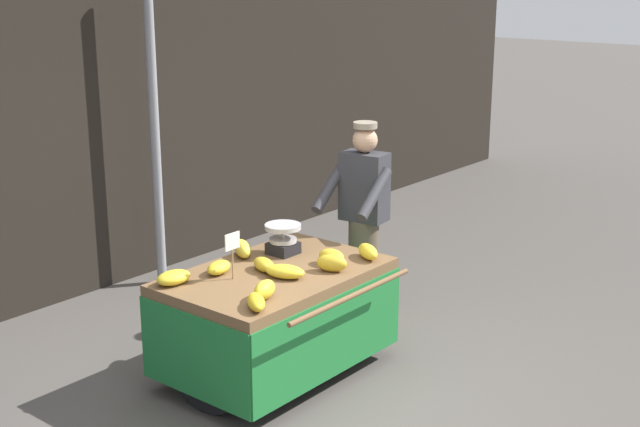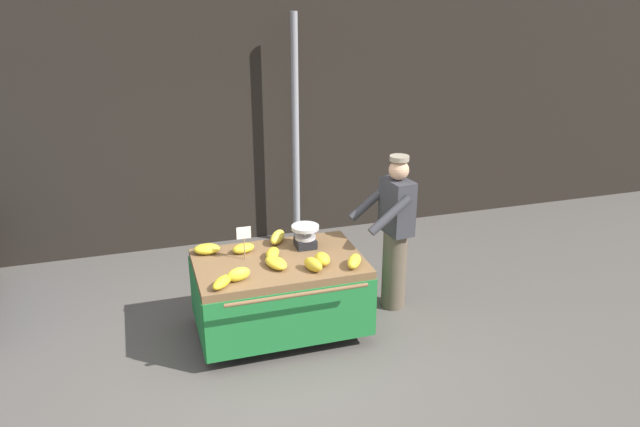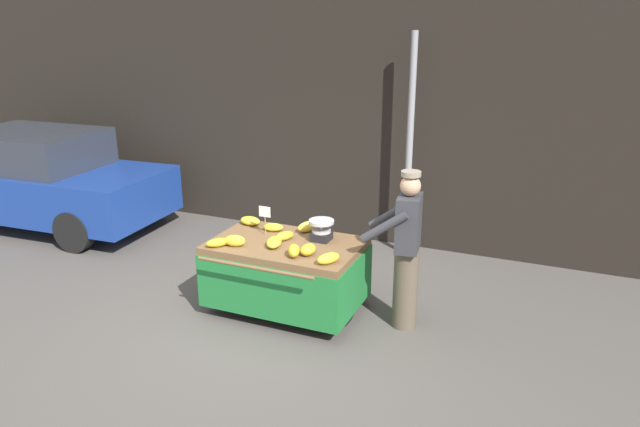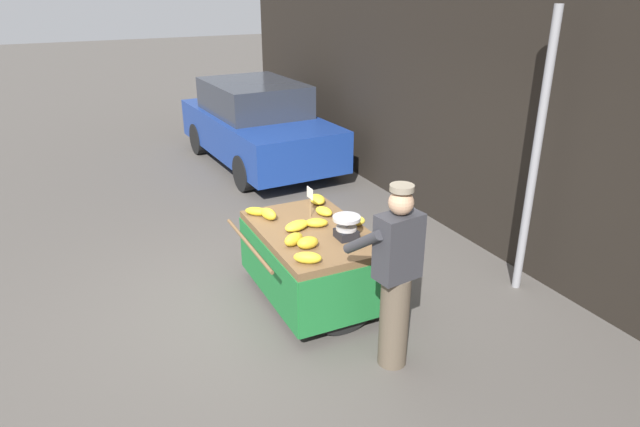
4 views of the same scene
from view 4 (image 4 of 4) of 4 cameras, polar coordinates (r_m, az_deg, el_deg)
ground_plane at (r=6.23m, az=-5.01°, el=-8.52°), size 60.00×60.00×0.00m
back_wall at (r=7.06m, az=18.67°, el=13.07°), size 16.00×0.24×4.36m
street_pole at (r=6.23m, az=21.03°, el=5.18°), size 0.09×0.09×3.01m
banana_cart at (r=5.92m, az=-0.75°, el=-3.61°), size 1.65×1.26×0.82m
weighing_scale at (r=5.60m, az=2.70°, el=-1.41°), size 0.28×0.28×0.24m
price_sign at (r=6.04m, az=-1.03°, el=1.80°), size 0.14×0.01×0.34m
banana_bunch_0 at (r=5.80m, az=-2.38°, el=-1.25°), size 0.25×0.33×0.10m
banana_bunch_1 at (r=6.20m, az=-6.44°, el=0.21°), size 0.26×0.28×0.09m
banana_bunch_2 at (r=6.49m, az=-0.28°, el=1.45°), size 0.28×0.20×0.10m
banana_bunch_3 at (r=5.41m, az=-1.26°, el=-2.97°), size 0.15×0.22×0.12m
banana_bunch_4 at (r=6.07m, az=-5.25°, el=-0.05°), size 0.25×0.18×0.13m
banana_bunch_5 at (r=5.14m, az=-1.27°, el=-4.51°), size 0.24×0.28×0.11m
banana_bunch_6 at (r=5.47m, az=-2.70°, el=-2.64°), size 0.20×0.26×0.13m
banana_bunch_7 at (r=5.90m, az=3.25°, el=-0.69°), size 0.25×0.30×0.13m
banana_bunch_8 at (r=6.16m, az=0.40°, el=0.23°), size 0.26×0.19×0.09m
banana_bunch_9 at (r=5.87m, az=-0.36°, el=-0.94°), size 0.21×0.27×0.09m
vendor_person at (r=4.86m, az=7.68°, el=-6.44°), size 0.62×0.57×1.71m
parked_car at (r=10.51m, az=-6.41°, el=9.00°), size 3.99×1.91×1.51m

